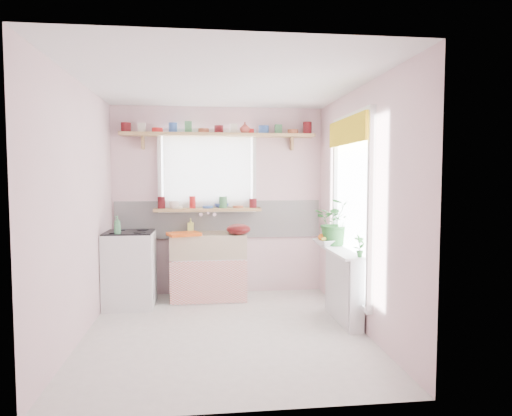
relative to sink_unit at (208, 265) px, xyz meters
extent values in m
plane|color=silver|center=(0.15, -1.29, -0.43)|extent=(3.20, 3.20, 0.00)
plane|color=white|center=(0.15, -1.29, 2.07)|extent=(3.20, 3.20, 0.00)
plane|color=silver|center=(0.15, 0.31, 0.82)|extent=(2.80, 0.00, 2.80)
plane|color=silver|center=(0.15, -2.89, 0.82)|extent=(2.80, 0.00, 2.80)
plane|color=silver|center=(-1.25, -1.29, 0.82)|extent=(0.00, 3.20, 3.20)
plane|color=silver|center=(1.55, -1.29, 0.82)|extent=(0.00, 3.20, 3.20)
cube|color=white|center=(0.15, 0.29, 0.57)|extent=(2.74, 0.03, 0.50)
cube|color=#CF8691|center=(0.15, 0.29, 0.37)|extent=(2.74, 0.02, 0.12)
cube|color=white|center=(0.00, 0.30, 1.22)|extent=(1.20, 0.01, 1.00)
cube|color=white|center=(0.00, 0.24, 1.22)|extent=(1.15, 0.02, 0.95)
cube|color=white|center=(1.54, -1.09, 0.82)|extent=(0.01, 1.10, 1.90)
cube|color=gold|center=(1.46, -1.09, 1.63)|extent=(0.03, 1.20, 0.28)
cube|color=white|center=(0.00, 0.01, -0.16)|extent=(0.85, 0.55, 0.55)
cube|color=#E95544|center=(0.00, -0.27, -0.16)|extent=(0.95, 0.02, 0.53)
cube|color=#C5B090|center=(0.00, 0.01, 0.27)|extent=(0.95, 0.55, 0.30)
cylinder|color=silver|center=(0.00, 0.26, 0.67)|extent=(0.03, 0.22, 0.03)
cube|color=white|center=(-0.95, -0.24, 0.02)|extent=(0.58, 0.58, 0.90)
cube|color=black|center=(-0.95, -0.24, 0.47)|extent=(0.56, 0.56, 0.02)
cylinder|color=black|center=(-1.09, -0.38, 0.49)|extent=(0.14, 0.14, 0.01)
cylinder|color=black|center=(-0.81, -0.38, 0.49)|extent=(0.14, 0.14, 0.01)
cylinder|color=black|center=(-1.09, -0.10, 0.49)|extent=(0.14, 0.14, 0.01)
cylinder|color=black|center=(-0.81, -0.10, 0.49)|extent=(0.14, 0.14, 0.01)
cube|color=white|center=(1.45, -1.09, -0.06)|extent=(0.15, 0.90, 0.75)
cube|color=white|center=(1.42, -1.09, 0.33)|extent=(0.22, 0.95, 0.03)
cube|color=tan|center=(0.00, 0.19, 0.71)|extent=(1.40, 0.22, 0.04)
cube|color=tan|center=(0.15, 0.18, 1.69)|extent=(2.52, 0.24, 0.04)
cylinder|color=#590F14|center=(-1.03, 0.18, 1.77)|extent=(0.11, 0.11, 0.12)
cylinder|color=silver|center=(-0.83, 0.18, 1.77)|extent=(0.11, 0.11, 0.12)
cylinder|color=red|center=(-0.64, 0.18, 1.74)|extent=(0.11, 0.11, 0.06)
cylinder|color=#3359A5|center=(-0.44, 0.18, 1.77)|extent=(0.11, 0.11, 0.12)
cylinder|color=#3F7F4C|center=(-0.24, 0.18, 1.77)|extent=(0.11, 0.11, 0.12)
cylinder|color=#A55133|center=(-0.05, 0.18, 1.74)|extent=(0.11, 0.11, 0.06)
cylinder|color=#590F14|center=(0.15, 0.18, 1.77)|extent=(0.11, 0.11, 0.12)
cylinder|color=silver|center=(0.35, 0.18, 1.77)|extent=(0.11, 0.11, 0.12)
cylinder|color=red|center=(0.54, 0.18, 1.74)|extent=(0.11, 0.11, 0.06)
cylinder|color=#3359A5|center=(0.74, 0.18, 1.77)|extent=(0.11, 0.11, 0.12)
cylinder|color=#3F7F4C|center=(0.94, 0.18, 1.77)|extent=(0.11, 0.11, 0.12)
cylinder|color=#A55133|center=(1.13, 0.18, 1.74)|extent=(0.11, 0.11, 0.06)
cylinder|color=#590F14|center=(1.33, 0.18, 1.77)|extent=(0.11, 0.11, 0.12)
cylinder|color=#590F14|center=(-0.62, 0.19, 0.79)|extent=(0.11, 0.11, 0.12)
cylinder|color=silver|center=(-0.41, 0.19, 0.79)|extent=(0.11, 0.11, 0.12)
cylinder|color=red|center=(-0.21, 0.19, 0.76)|extent=(0.11, 0.11, 0.06)
cylinder|color=#3359A5|center=(0.00, 0.19, 0.79)|extent=(0.11, 0.11, 0.12)
cylinder|color=#3F7F4C|center=(0.21, 0.19, 0.79)|extent=(0.11, 0.11, 0.12)
cylinder|color=#A55133|center=(0.41, 0.19, 0.76)|extent=(0.11, 0.11, 0.06)
cylinder|color=#590F14|center=(0.62, 0.19, 0.79)|extent=(0.11, 0.11, 0.12)
cube|color=#F35C15|center=(-0.30, -0.19, 0.44)|extent=(0.45, 0.39, 0.04)
ellipsoid|color=#530E0F|center=(0.37, -0.19, 0.49)|extent=(0.40, 0.40, 0.14)
imported|color=#29682B|center=(1.48, -0.69, 0.62)|extent=(0.60, 0.56, 0.55)
imported|color=white|center=(1.36, -0.69, 0.38)|extent=(0.38, 0.38, 0.07)
imported|color=#2C6F2C|center=(1.48, -1.49, 0.45)|extent=(0.14, 0.12, 0.22)
imported|color=#F7F56E|center=(-0.23, 0.21, 0.50)|extent=(0.08, 0.08, 0.17)
imported|color=white|center=(-0.43, 0.13, 0.78)|extent=(0.14, 0.14, 0.10)
imported|color=#3351A6|center=(0.18, 0.25, 0.76)|extent=(0.25, 0.25, 0.06)
imported|color=#A73E33|center=(0.49, 0.12, 1.78)|extent=(0.17, 0.17, 0.14)
imported|color=#438758|center=(-1.05, -0.46, 0.59)|extent=(0.10, 0.10, 0.21)
sphere|color=orange|center=(1.36, -0.69, 0.44)|extent=(0.08, 0.08, 0.08)
sphere|color=orange|center=(1.42, -0.66, 0.44)|extent=(0.08, 0.08, 0.08)
sphere|color=orange|center=(1.31, -0.67, 0.44)|extent=(0.08, 0.08, 0.08)
cylinder|color=yellow|center=(1.38, -0.74, 0.45)|extent=(0.18, 0.04, 0.10)
camera|label=1|loc=(-0.08, -5.84, 1.15)|focal=32.00mm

